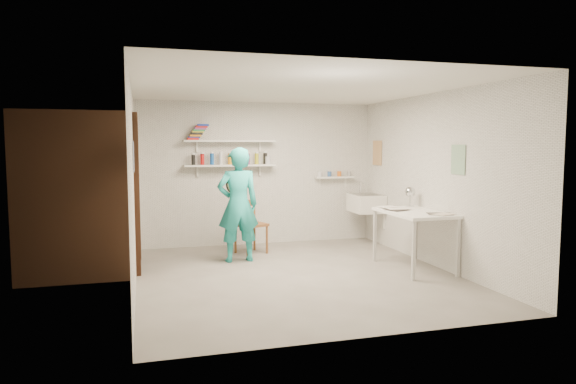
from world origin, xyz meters
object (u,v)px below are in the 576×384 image
object	(u,v)px
man	(238,205)
wooden_chair	(251,225)
wall_clock	(236,185)
desk_lamp	(410,192)
work_table	(414,240)
belfast_sink	(366,203)

from	to	relation	value
man	wooden_chair	size ratio (longest dim) A/B	1.83
wall_clock	desk_lamp	xyz separation A→B (m)	(2.40, -0.84, -0.09)
wall_clock	desk_lamp	size ratio (longest dim) A/B	2.00
desk_lamp	work_table	bearing A→B (deg)	-112.42
desk_lamp	man	bearing A→B (deg)	165.48
man	desk_lamp	distance (m)	2.50
wall_clock	wooden_chair	size ratio (longest dim) A/B	0.33
man	work_table	xyz separation A→B (m)	(2.22, -1.10, -0.43)
man	work_table	size ratio (longest dim) A/B	1.39
wooden_chair	wall_clock	bearing A→B (deg)	-158.14
wooden_chair	work_table	size ratio (longest dim) A/B	0.76
wooden_chair	desk_lamp	world-z (taller)	desk_lamp
work_table	man	bearing A→B (deg)	153.64
belfast_sink	man	xyz separation A→B (m)	(-2.33, -0.70, 0.13)
man	wall_clock	bearing A→B (deg)	-95.37
belfast_sink	wooden_chair	size ratio (longest dim) A/B	0.67
man	belfast_sink	bearing A→B (deg)	-165.94
wooden_chair	desk_lamp	bearing A→B (deg)	-50.16
man	wall_clock	world-z (taller)	man
man	wooden_chair	distance (m)	0.68
wooden_chair	work_table	world-z (taller)	wooden_chair
wooden_chair	desk_lamp	distance (m)	2.46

